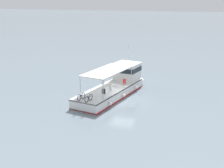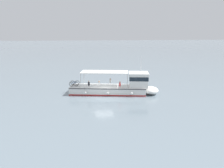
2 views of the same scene
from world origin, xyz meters
name	(u,v)px [view 1 (image 1 of 2)]	position (x,y,z in m)	size (l,w,h in m)	color
ground_plane	(123,101)	(0.00, 0.00, 0.00)	(400.00, 400.00, 0.00)	slate
ferry_main	(116,85)	(-2.30, -1.51, 1.02)	(13.05, 5.34, 5.32)	white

